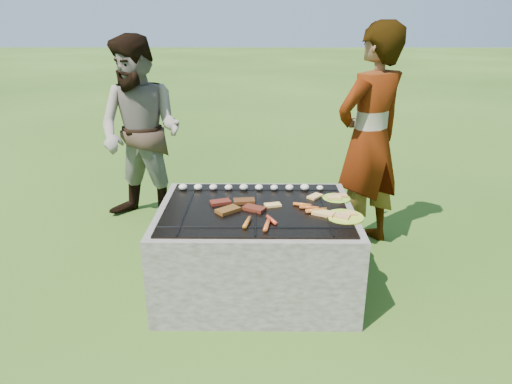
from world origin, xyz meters
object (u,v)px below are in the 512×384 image
(fire_pit, at_px, (256,251))
(plate_far, at_px, (336,198))
(cook, at_px, (369,140))
(plate_near, at_px, (344,217))
(bystander, at_px, (141,133))

(fire_pit, distance_m, plate_far, 0.67)
(fire_pit, relative_size, cook, 0.73)
(plate_near, height_order, bystander, bystander)
(plate_near, relative_size, bystander, 0.17)
(plate_far, relative_size, bystander, 0.14)
(fire_pit, xyz_separation_m, cook, (0.89, 0.70, 0.61))
(plate_far, height_order, bystander, bystander)
(plate_far, bearing_deg, fire_pit, -163.04)
(plate_far, height_order, cook, cook)
(plate_near, bearing_deg, plate_far, 89.93)
(fire_pit, bearing_deg, plate_near, -15.19)
(plate_near, distance_m, bystander, 2.08)
(fire_pit, height_order, cook, cook)
(plate_far, relative_size, cook, 0.13)
(bystander, bearing_deg, plate_far, -11.48)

